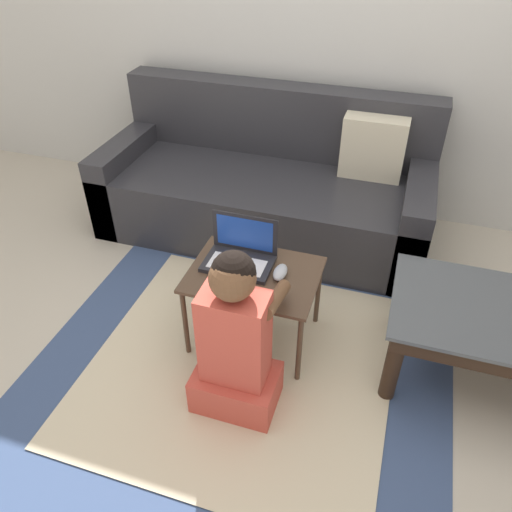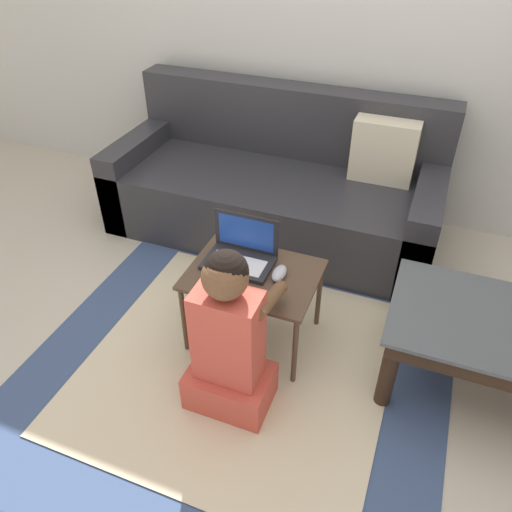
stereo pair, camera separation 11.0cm
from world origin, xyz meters
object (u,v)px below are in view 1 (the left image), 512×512
computer_mouse (280,272)px  person_seated (235,343)px  laptop_desk (254,281)px  laptop (240,256)px  couch (268,187)px

computer_mouse → person_seated: bearing=-100.1°
laptop_desk → laptop: bearing=146.7°
computer_mouse → person_seated: size_ratio=0.15×
laptop → computer_mouse: size_ratio=2.71×
laptop_desk → computer_mouse: computer_mouse is taller
couch → computer_mouse: size_ratio=17.10×
couch → laptop_desk: bearing=-77.1°
couch → computer_mouse: 1.03m
computer_mouse → person_seated: (-0.07, -0.40, -0.07)m
couch → person_seated: bearing=-78.8°
laptop → computer_mouse: laptop is taller
laptop → person_seated: 0.46m
laptop_desk → computer_mouse: bearing=8.3°
couch → laptop: bearing=-81.4°
couch → laptop: couch is taller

